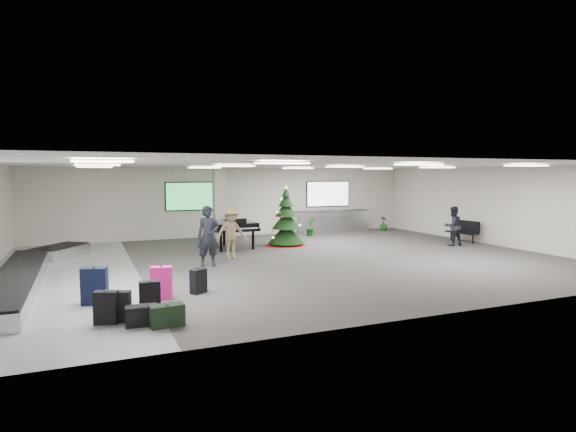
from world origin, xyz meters
name	(u,v)px	position (x,y,z in m)	size (l,w,h in m)	color
ground	(292,260)	(0.00, 0.00, 0.00)	(18.00, 18.00, 0.00)	#3E3A38
room_envelope	(274,190)	(-0.38, 0.67, 2.33)	(18.02, 14.02, 3.21)	beige
baggage_carousel	(28,273)	(-7.84, -0.08, 0.21)	(2.28, 9.71, 0.43)	silver
service_counter	(331,221)	(5.00, 6.65, 0.55)	(4.05, 0.65, 1.08)	silver
suitcase_0	(120,307)	(-5.80, -4.97, 0.31)	(0.44, 0.32, 0.63)	black
suitcase_1	(150,297)	(-5.18, -4.50, 0.33)	(0.44, 0.25, 0.68)	black
pink_suitcase	(162,283)	(-4.79, -3.47, 0.38)	(0.53, 0.38, 0.77)	#F51F8E
suitcase_3	(198,281)	(-3.89, -3.27, 0.30)	(0.45, 0.40, 0.61)	black
navy_suitcase	(95,286)	(-6.23, -3.40, 0.41)	(0.60, 0.43, 0.85)	black
suitcase_5	(106,308)	(-6.05, -4.98, 0.32)	(0.48, 0.36, 0.66)	black
green_duffel	(167,315)	(-5.00, -5.59, 0.21)	(0.65, 0.36, 0.44)	black
black_duffel	(141,316)	(-5.44, -5.34, 0.19)	(0.60, 0.36, 0.40)	black
christmas_tree	(286,225)	(1.13, 3.23, 0.84)	(1.73, 1.73, 2.47)	maroon
grand_piano	(231,226)	(-1.14, 3.38, 0.87)	(1.79, 2.23, 1.22)	black
bench	(464,230)	(8.52, 1.21, 0.52)	(0.65, 1.49, 0.92)	black
traveler_a	(208,236)	(-2.84, 0.02, 0.95)	(0.69, 0.46, 1.90)	black
traveler_b	(231,232)	(-1.78, 1.13, 0.89)	(1.16, 0.66, 1.79)	#8A7655
traveler_bench	(453,226)	(7.30, 0.50, 0.80)	(0.78, 0.60, 1.60)	black
potted_plant_left	(310,227)	(3.33, 5.58, 0.43)	(0.47, 0.38, 0.86)	#164718
potted_plant_right	(384,223)	(7.79, 6.09, 0.37)	(0.41, 0.41, 0.74)	#164718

